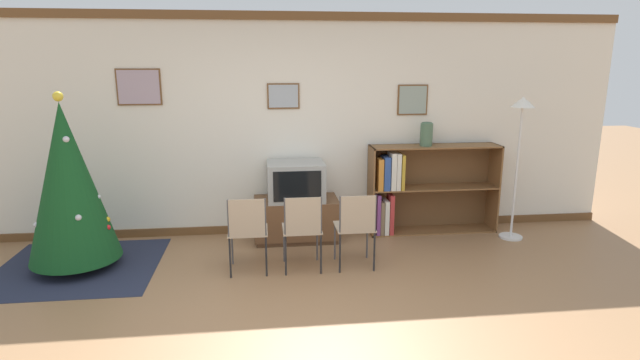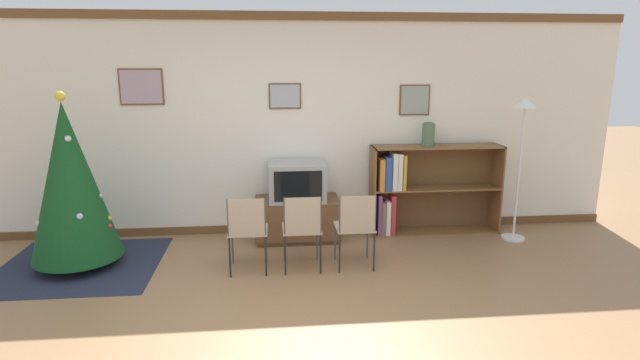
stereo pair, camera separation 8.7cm
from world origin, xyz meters
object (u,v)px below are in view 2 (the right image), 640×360
(television, at_px, (297,181))
(folding_chair_center, at_px, (302,228))
(folding_chair_left, at_px, (247,229))
(bookshelf, at_px, (414,189))
(folding_chair_right, at_px, (356,226))
(christmas_tree, at_px, (70,182))
(vase, at_px, (428,134))
(tv_console, at_px, (297,219))
(standing_lamp, at_px, (523,132))

(television, bearing_deg, folding_chair_center, -90.00)
(television, distance_m, folding_chair_left, 1.14)
(bookshelf, bearing_deg, folding_chair_left, -151.98)
(television, height_order, folding_chair_right, television)
(christmas_tree, height_order, television, christmas_tree)
(vase, bearing_deg, tv_console, -176.52)
(tv_console, relative_size, television, 1.50)
(bookshelf, bearing_deg, folding_chair_center, -143.80)
(tv_console, relative_size, folding_chair_center, 1.23)
(bookshelf, bearing_deg, folding_chair_right, -130.48)
(christmas_tree, relative_size, folding_chair_left, 2.24)
(tv_console, relative_size, folding_chair_right, 1.23)
(folding_chair_left, bearing_deg, folding_chair_center, 0.00)
(vase, distance_m, standing_lamp, 1.08)
(folding_chair_right, distance_m, vase, 1.70)
(bookshelf, height_order, standing_lamp, standing_lamp)
(folding_chair_center, relative_size, vase, 2.81)
(television, relative_size, vase, 2.30)
(tv_console, xyz_separation_m, standing_lamp, (2.64, -0.27, 1.07))
(folding_chair_right, distance_m, standing_lamp, 2.36)
(standing_lamp, bearing_deg, christmas_tree, -176.10)
(television, relative_size, folding_chair_left, 0.82)
(folding_chair_left, height_order, folding_chair_center, same)
(christmas_tree, bearing_deg, bookshelf, 10.67)
(tv_console, bearing_deg, standing_lamp, -5.75)
(television, relative_size, folding_chair_right, 0.82)
(television, bearing_deg, tv_console, 90.00)
(folding_chair_right, xyz_separation_m, bookshelf, (0.93, 1.08, 0.09))
(television, xyz_separation_m, folding_chair_center, (0.00, -0.97, -0.26))
(christmas_tree, height_order, tv_console, christmas_tree)
(folding_chair_right, relative_size, bookshelf, 0.50)
(folding_chair_left, bearing_deg, vase, 26.08)
(tv_console, xyz_separation_m, folding_chair_center, (0.00, -0.97, 0.22))
(television, xyz_separation_m, folding_chair_right, (0.56, -0.97, -0.26))
(folding_chair_left, distance_m, folding_chair_right, 1.11)
(christmas_tree, height_order, folding_chair_center, christmas_tree)
(folding_chair_right, bearing_deg, folding_chair_center, 180.00)
(television, bearing_deg, folding_chair_right, -60.06)
(folding_chair_center, xyz_separation_m, folding_chair_right, (0.56, 0.00, 0.00))
(tv_console, bearing_deg, vase, 3.48)
(bookshelf, bearing_deg, tv_console, -175.51)
(folding_chair_left, relative_size, folding_chair_right, 1.00)
(vase, height_order, standing_lamp, standing_lamp)
(bookshelf, bearing_deg, vase, -7.11)
(bookshelf, bearing_deg, standing_lamp, -18.23)
(christmas_tree, relative_size, folding_chair_right, 2.24)
(folding_chair_center, distance_m, vase, 2.10)
(television, height_order, standing_lamp, standing_lamp)
(folding_chair_left, height_order, folding_chair_right, same)
(folding_chair_right, bearing_deg, standing_lamp, 18.59)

